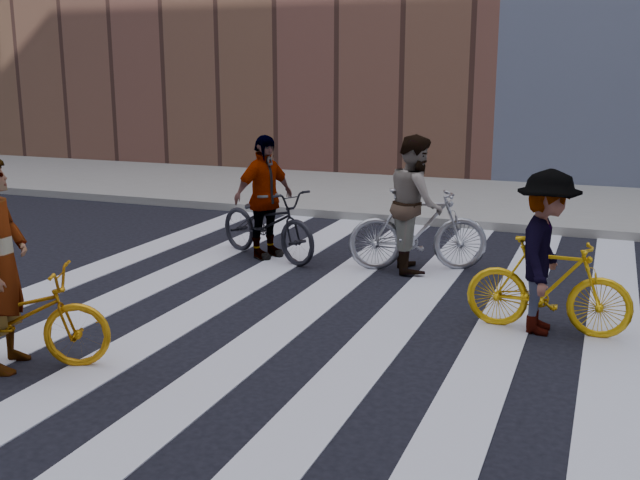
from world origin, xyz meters
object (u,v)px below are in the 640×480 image
Objects in this scene: rider_mid at (415,203)px; rider_rear at (264,197)px; bike_dark_rear at (268,223)px; bike_yellow_left at (10,318)px; bike_yellow_right at (548,286)px; rider_right at (545,252)px; bike_silver_mid at (418,229)px; rider_left at (0,264)px.

rider_rear is at bearing 71.51° from rider_mid.
rider_mid is at bearing -62.86° from bike_dark_rear.
rider_rear reaches higher than bike_yellow_left.
rider_right is at bearing 91.26° from bike_yellow_right.
bike_silver_mid reaches higher than bike_dark_rear.
bike_silver_mid is 1.02× the size of rider_mid.
bike_silver_mid is at bearing -63.00° from rider_rear.
rider_rear reaches higher than bike_dark_rear.
bike_yellow_left is 0.92× the size of bike_dark_rear.
bike_dark_rear is 0.38m from rider_rear.
bike_silver_mid is 0.96× the size of bike_dark_rear.
bike_silver_mid is 1.06× the size of rider_rear.
rider_left is at bearing 65.12° from bike_yellow_left.
rider_rear is at bearing 67.35° from bike_yellow_right.
bike_yellow_left is at bearing -114.88° from rider_left.
bike_dark_rear is (-4.05, 1.82, 0.01)m from bike_yellow_right.
bike_silver_mid is 1.11× the size of rider_right.
rider_mid is at bearing -53.90° from rider_left.
rider_mid is 2.68m from rider_right.
bike_yellow_left is 0.97× the size of rider_mid.
rider_rear is (-2.24, -0.12, 0.32)m from bike_silver_mid.
rider_mid reaches higher than rider_right.
bike_dark_rear is 1.06× the size of rider_mid.
bike_yellow_left is 5.25m from bike_yellow_right.
bike_yellow_right is at bearing -88.74° from rider_right.
bike_yellow_right is 5.31m from rider_left.
rider_mid reaches higher than bike_silver_mid.
bike_yellow_left is 4.61m from rider_rear.
rider_left is at bearing -161.91° from bike_dark_rear.
rider_right is (4.41, 2.76, 0.38)m from bike_yellow_left.
rider_rear is (-0.05, 0.00, 0.38)m from bike_dark_rear.
bike_silver_mid is 2.66m from rider_right.
rider_mid is at bearing -53.43° from bike_yellow_left.
rider_right is at bearing -82.82° from bike_yellow_left.
rider_mid reaches higher than bike_yellow_right.
rider_right reaches higher than bike_dark_rear.
rider_mid is at bearing 68.37° from bike_silver_mid.
rider_right is (4.00, -1.82, 0.34)m from bike_dark_rear.
rider_left reaches higher than bike_dark_rear.
bike_yellow_left is 5.22m from rider_right.
rider_left is 1.10× the size of rider_rear.
rider_rear reaches higher than bike_silver_mid.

